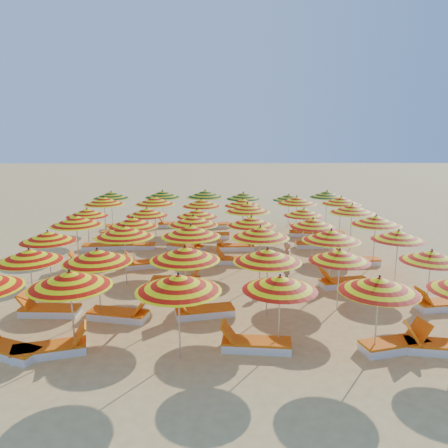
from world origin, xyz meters
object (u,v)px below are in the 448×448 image
Objects in this scene: lounger_13 at (236,260)px; lounger_19 at (315,244)px; umbrella_8 at (185,253)px; umbrella_26 at (197,213)px; umbrella_11 at (431,256)px; lounger_11 at (92,264)px; umbrella_20 at (193,220)px; lounger_1 at (52,349)px; lounger_16 at (136,245)px; umbrella_2 at (179,283)px; umbrella_22 at (313,223)px; umbrella_40 at (289,197)px; lounger_2 at (254,344)px; umbrella_1 at (70,279)px; umbrella_27 at (248,208)px; umbrella_19 at (133,222)px; umbrella_35 at (341,200)px; umbrella_30 at (104,201)px; lounger_7 at (203,311)px; lounger_24 at (123,226)px; umbrella_14 at (191,231)px; umbrella_29 at (352,209)px; umbrella_10 at (340,256)px; lounger_12 at (147,264)px; umbrella_24 at (87,212)px; umbrella_31 at (155,201)px; lounger_20 at (119,233)px; lounger_9 at (177,281)px; umbrella_36 at (111,195)px; lounger_3 at (396,344)px; umbrella_6 at (29,255)px; lounger_10 at (343,282)px; lounger_5 at (49,310)px; lounger_4 at (440,347)px; umbrella_3 at (280,283)px; umbrella_9 at (268,255)px; umbrella_34 at (297,200)px; lounger_8 at (443,304)px; umbrella_12 at (48,236)px; umbrella_7 at (97,256)px; lounger_17 at (186,247)px; umbrella_18 at (76,221)px; umbrella_21 at (251,221)px; umbrella_23 at (376,220)px; lounger_0 at (6,349)px; beachgoer_a at (288,262)px; umbrella_32 at (202,203)px; lounger_25 at (172,224)px; umbrella_38 at (205,194)px; lounger_18 at (234,247)px; umbrella_15 at (260,232)px; lounger_15 at (103,246)px; lounger_22 at (305,233)px; lounger_6 at (120,314)px; umbrella_39 at (243,196)px; umbrella_28 at (304,212)px; lounger_23 at (327,233)px; lounger_26 at (214,225)px.

lounger_19 is at bearing -143.21° from lounger_13.
umbrella_8 is 1.30× the size of umbrella_26.
lounger_11 is (-11.38, 4.38, -1.53)m from umbrella_11.
umbrella_11 is 0.99× the size of umbrella_20.
lounger_16 is at bearing 72.53° from lounger_1.
umbrella_2 reaches higher than umbrella_22.
lounger_2 is at bearing -102.11° from umbrella_40.
umbrella_27 is at bearing 63.00° from umbrella_1.
umbrella_19 is 10.83m from umbrella_35.
umbrella_30 is 1.50× the size of lounger_7.
umbrella_26 is 1.10× the size of lounger_24.
umbrella_14 is 8.26m from umbrella_29.
umbrella_10 reaches higher than lounger_12.
umbrella_31 reaches higher than umbrella_24.
lounger_9 is at bearing -53.72° from lounger_20.
umbrella_36 is at bearing 156.06° from lounger_19.
lounger_1 is 8.41m from lounger_3.
umbrella_6 is 0.77× the size of umbrella_8.
umbrella_26 is at bearing -53.82° from lounger_10.
umbrella_35 is at bearing -166.51° from lounger_11.
umbrella_29 is 1.35× the size of lounger_5.
umbrella_27 is 10.69m from lounger_4.
umbrella_9 is at bearing 92.39° from umbrella_3.
umbrella_34 is 10.05m from lounger_8.
umbrella_12 reaches higher than lounger_10.
umbrella_7 reaches higher than lounger_17.
umbrella_14 is at bearing -23.68° from umbrella_18.
umbrella_21 is 4.92m from umbrella_23.
umbrella_3 is 2.00m from umbrella_9.
umbrella_30 is (-11.99, 5.01, 0.04)m from umbrella_23.
lounger_0 is 10.24m from lounger_17.
beachgoer_a is (-1.32, -2.08, -1.00)m from umbrella_22.
lounger_25 is at bearing 123.07° from umbrella_32.
umbrella_38 is 5.08m from lounger_17.
umbrella_40 is at bearing -124.87° from lounger_18.
lounger_12 is (-4.30, 2.05, -1.74)m from umbrella_15.
umbrella_1 reaches higher than umbrella_7.
umbrella_23 is at bearing -7.79° from umbrella_22.
umbrella_31 reaches higher than lounger_15.
umbrella_2 is at bearing -158.83° from umbrella_11.
lounger_6 is at bearing 62.60° from lounger_22.
umbrella_34 is 1.07× the size of umbrella_35.
lounger_5 is 8.08m from beachgoer_a.
umbrella_22 reaches higher than lounger_3.
umbrella_21 is 7.12m from umbrella_39.
umbrella_39 is 1.32× the size of lounger_5.
lounger_23 is (1.72, 2.48, -1.56)m from umbrella_28.
umbrella_10 is 14.65m from lounger_24.
umbrella_23 is 9.80m from lounger_26.
lounger_18 is at bearing -126.12° from lounger_5.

